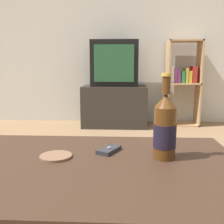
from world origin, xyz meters
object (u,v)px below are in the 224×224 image
at_px(television, 115,64).
at_px(beer_bottle, 165,128).
at_px(tv_stand, 114,106).
at_px(bookshelf, 182,81).
at_px(cell_phone, 109,150).

bearing_deg(television, beer_bottle, -84.13).
distance_m(tv_stand, television, 0.56).
bearing_deg(tv_stand, bookshelf, 6.73).
bearing_deg(beer_bottle, bookshelf, 76.93).
xyz_separation_m(tv_stand, cell_phone, (0.09, -2.59, 0.23)).
bearing_deg(cell_phone, tv_stand, 118.94).
relative_size(bookshelf, cell_phone, 10.35).
height_order(television, bookshelf, bookshelf).
height_order(tv_stand, beer_bottle, beer_bottle).
xyz_separation_m(bookshelf, beer_bottle, (-0.64, -2.75, -0.01)).
xyz_separation_m(television, bookshelf, (0.91, 0.11, -0.22)).
xyz_separation_m(tv_stand, bookshelf, (0.91, 0.11, 0.34)).
height_order(television, beer_bottle, television).
relative_size(tv_stand, cell_phone, 7.71).
bearing_deg(bookshelf, cell_phone, -106.96).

